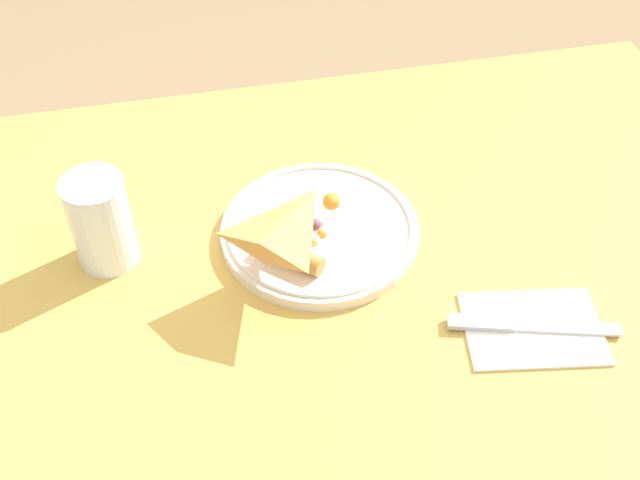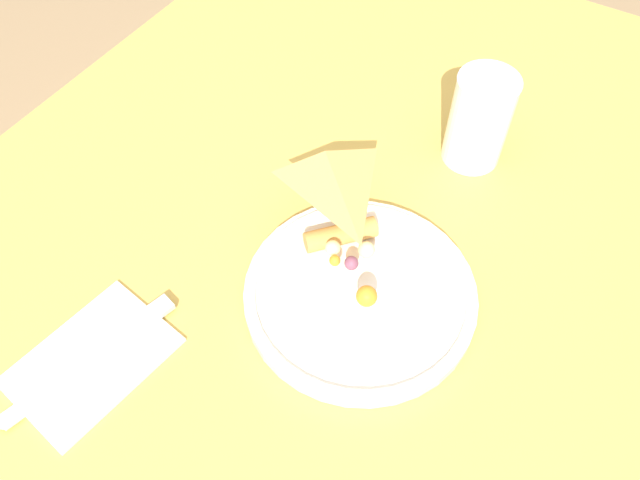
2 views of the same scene
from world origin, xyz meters
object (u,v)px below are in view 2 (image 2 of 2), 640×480
Objects in this scene: dining_table at (307,280)px; plate_pizza at (359,289)px; milk_glass at (478,123)px; napkin_folded at (92,361)px; butter_knife at (99,352)px.

plate_pizza is at bearing 67.78° from dining_table.
napkin_folded is at bearing -24.67° from milk_glass.
butter_knife is (0.46, -0.21, -0.05)m from milk_glass.
plate_pizza reaches higher than dining_table.
plate_pizza is 0.28m from butter_knife.
butter_knife is at bearing -44.03° from plate_pizza.
milk_glass is 0.51m from butter_knife.
milk_glass reaches higher than plate_pizza.
plate_pizza is 0.27m from milk_glass.
dining_table is 7.54× the size of napkin_folded.
butter_knife reaches higher than dining_table.
dining_table is at bearing -112.22° from plate_pizza.
plate_pizza is 1.27× the size of butter_knife.
dining_table is at bearing 172.20° from butter_knife.
milk_glass is at bearing 155.33° from napkin_folded.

